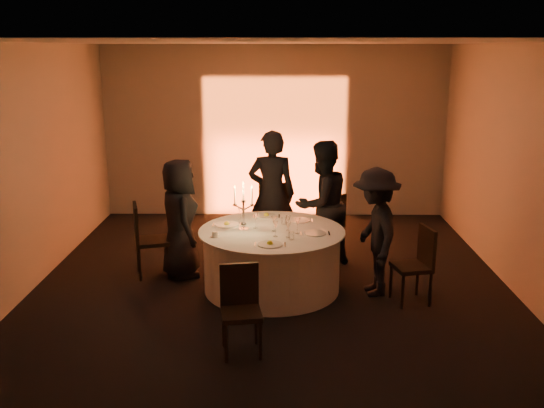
{
  "coord_description": "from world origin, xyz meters",
  "views": [
    {
      "loc": [
        0.11,
        -7.11,
        2.95
      ],
      "look_at": [
        0.0,
        0.2,
        1.05
      ],
      "focal_mm": 40.0,
      "sensor_mm": 36.0,
      "label": 1
    }
  ],
  "objects_px": {
    "chair_back_left": "(274,210)",
    "chair_right": "(418,261)",
    "guest_back_right": "(322,204)",
    "coffee_cup": "(215,234)",
    "guest_right": "(375,232)",
    "guest_left": "(180,218)",
    "chair_back_right": "(330,221)",
    "guest_back_left": "(272,194)",
    "candelabra": "(244,213)",
    "banquet_table": "(272,260)",
    "chair_front": "(240,304)",
    "chair_left": "(145,236)"
  },
  "relations": [
    {
      "from": "guest_left",
      "to": "candelabra",
      "type": "relative_size",
      "value": 2.57
    },
    {
      "from": "banquet_table",
      "to": "guest_left",
      "type": "bearing_deg",
      "value": 159.2
    },
    {
      "from": "coffee_cup",
      "to": "guest_back_left",
      "type": "bearing_deg",
      "value": 67.02
    },
    {
      "from": "chair_back_left",
      "to": "candelabra",
      "type": "xyz_separation_m",
      "value": [
        -0.36,
        -1.61,
        0.4
      ]
    },
    {
      "from": "banquet_table",
      "to": "chair_front",
      "type": "bearing_deg",
      "value": -100.22
    },
    {
      "from": "chair_back_left",
      "to": "chair_back_right",
      "type": "height_order",
      "value": "chair_back_left"
    },
    {
      "from": "chair_back_right",
      "to": "candelabra",
      "type": "distance_m",
      "value": 1.82
    },
    {
      "from": "guest_back_right",
      "to": "guest_right",
      "type": "distance_m",
      "value": 1.15
    },
    {
      "from": "guest_left",
      "to": "coffee_cup",
      "type": "relative_size",
      "value": 14.24
    },
    {
      "from": "chair_back_right",
      "to": "guest_back_left",
      "type": "distance_m",
      "value": 0.93
    },
    {
      "from": "guest_back_right",
      "to": "coffee_cup",
      "type": "distance_m",
      "value": 1.77
    },
    {
      "from": "chair_back_left",
      "to": "guest_left",
      "type": "distance_m",
      "value": 1.7
    },
    {
      "from": "coffee_cup",
      "to": "candelabra",
      "type": "xyz_separation_m",
      "value": [
        0.32,
        0.28,
        0.18
      ]
    },
    {
      "from": "chair_back_right",
      "to": "chair_front",
      "type": "height_order",
      "value": "chair_back_right"
    },
    {
      "from": "guest_right",
      "to": "chair_back_left",
      "type": "bearing_deg",
      "value": -149.52
    },
    {
      "from": "chair_back_right",
      "to": "guest_back_left",
      "type": "xyz_separation_m",
      "value": [
        -0.84,
        -0.06,
        0.41
      ]
    },
    {
      "from": "banquet_table",
      "to": "guest_back_right",
      "type": "height_order",
      "value": "guest_back_right"
    },
    {
      "from": "chair_back_left",
      "to": "guest_back_right",
      "type": "height_order",
      "value": "guest_back_right"
    },
    {
      "from": "guest_right",
      "to": "chair_right",
      "type": "bearing_deg",
      "value": 56.83
    },
    {
      "from": "guest_left",
      "to": "guest_back_right",
      "type": "xyz_separation_m",
      "value": [
        1.88,
        0.42,
        0.09
      ]
    },
    {
      "from": "chair_right",
      "to": "guest_back_right",
      "type": "xyz_separation_m",
      "value": [
        -1.05,
        1.24,
        0.36
      ]
    },
    {
      "from": "chair_back_left",
      "to": "chair_right",
      "type": "distance_m",
      "value": 2.62
    },
    {
      "from": "chair_front",
      "to": "coffee_cup",
      "type": "bearing_deg",
      "value": 96.94
    },
    {
      "from": "chair_front",
      "to": "coffee_cup",
      "type": "distance_m",
      "value": 1.4
    },
    {
      "from": "chair_right",
      "to": "guest_left",
      "type": "relative_size",
      "value": 0.59
    },
    {
      "from": "chair_back_right",
      "to": "guest_back_right",
      "type": "bearing_deg",
      "value": 41.79
    },
    {
      "from": "banquet_table",
      "to": "chair_left",
      "type": "xyz_separation_m",
      "value": [
        -1.66,
        0.44,
        0.17
      ]
    },
    {
      "from": "coffee_cup",
      "to": "guest_back_right",
      "type": "bearing_deg",
      "value": 40.78
    },
    {
      "from": "guest_right",
      "to": "candelabra",
      "type": "distance_m",
      "value": 1.61
    },
    {
      "from": "chair_back_left",
      "to": "chair_back_right",
      "type": "distance_m",
      "value": 0.86
    },
    {
      "from": "coffee_cup",
      "to": "candelabra",
      "type": "distance_m",
      "value": 0.47
    },
    {
      "from": "chair_right",
      "to": "candelabra",
      "type": "bearing_deg",
      "value": -113.16
    },
    {
      "from": "chair_back_left",
      "to": "chair_front",
      "type": "bearing_deg",
      "value": 84.36
    },
    {
      "from": "chair_right",
      "to": "guest_back_right",
      "type": "bearing_deg",
      "value": -152.67
    },
    {
      "from": "chair_left",
      "to": "chair_back_left",
      "type": "xyz_separation_m",
      "value": [
        1.67,
        1.19,
        0.03
      ]
    },
    {
      "from": "guest_left",
      "to": "guest_right",
      "type": "relative_size",
      "value": 1.0
    },
    {
      "from": "chair_back_right",
      "to": "guest_back_left",
      "type": "height_order",
      "value": "guest_back_left"
    },
    {
      "from": "chair_back_left",
      "to": "candelabra",
      "type": "relative_size",
      "value": 1.69
    },
    {
      "from": "chair_back_left",
      "to": "guest_right",
      "type": "xyz_separation_m",
      "value": [
        1.24,
        -1.74,
        0.2
      ]
    },
    {
      "from": "banquet_table",
      "to": "chair_back_left",
      "type": "height_order",
      "value": "chair_back_left"
    },
    {
      "from": "chair_front",
      "to": "candelabra",
      "type": "bearing_deg",
      "value": 82.77
    },
    {
      "from": "chair_left",
      "to": "chair_right",
      "type": "height_order",
      "value": "chair_left"
    },
    {
      "from": "banquet_table",
      "to": "candelabra",
      "type": "height_order",
      "value": "candelabra"
    },
    {
      "from": "chair_back_left",
      "to": "guest_back_left",
      "type": "height_order",
      "value": "guest_back_left"
    },
    {
      "from": "chair_back_right",
      "to": "candelabra",
      "type": "relative_size",
      "value": 1.49
    },
    {
      "from": "chair_back_left",
      "to": "guest_left",
      "type": "height_order",
      "value": "guest_left"
    },
    {
      "from": "banquet_table",
      "to": "candelabra",
      "type": "distance_m",
      "value": 0.69
    },
    {
      "from": "guest_right",
      "to": "coffee_cup",
      "type": "height_order",
      "value": "guest_right"
    },
    {
      "from": "candelabra",
      "to": "coffee_cup",
      "type": "bearing_deg",
      "value": -139.03
    },
    {
      "from": "guest_right",
      "to": "guest_back_right",
      "type": "bearing_deg",
      "value": -154.61
    }
  ]
}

